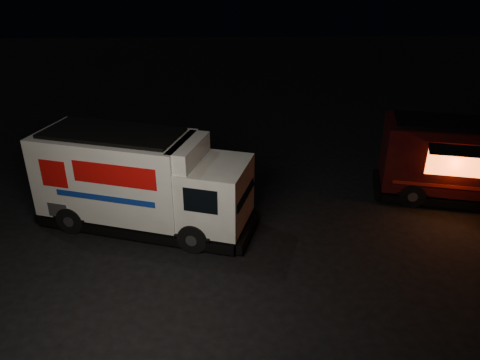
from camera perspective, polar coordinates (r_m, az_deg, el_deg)
name	(u,v)px	position (r m, az deg, el deg)	size (l,w,h in m)	color
ground	(242,258)	(13.89, 0.29, -9.44)	(80.00, 80.00, 0.00)	black
white_truck	(144,181)	(15.01, -11.62, -0.14)	(6.97, 2.38, 3.16)	silver
red_truck	(469,162)	(18.28, 26.17, 2.00)	(6.21, 2.29, 2.89)	#3B100A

